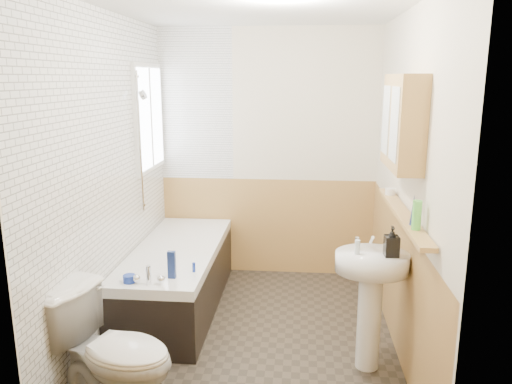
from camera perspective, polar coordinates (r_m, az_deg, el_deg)
floor at (r=4.14m, az=-0.20°, el=-16.19°), size 2.80×2.80×0.00m
ceiling at (r=3.65m, az=-0.23°, el=20.58°), size 2.80×2.80×0.00m
wall_back at (r=5.08m, az=1.32°, el=4.28°), size 2.20×0.02×2.50m
wall_front at (r=2.34m, az=-3.55°, el=-6.14°), size 2.20×0.02×2.50m
wall_left at (r=3.96m, az=-16.43°, el=1.26°), size 0.02×2.80×2.50m
wall_right at (r=3.76m, az=16.89°, el=0.62°), size 0.02×2.80×2.50m
wainscot_right at (r=3.97m, az=15.86°, el=-9.99°), size 0.01×2.80×1.00m
wainscot_back at (r=5.22m, az=1.26°, el=-3.92°), size 2.20×0.01×1.00m
tile_cladding_left at (r=3.95m, az=-16.13°, el=1.26°), size 0.01×2.80×2.50m
tile_return_back at (r=5.11m, az=-6.94°, el=9.88°), size 0.75×0.01×1.50m
window at (r=4.78m, az=-12.02°, el=8.28°), size 0.03×0.79×0.99m
bathtub at (r=4.55m, az=-8.95°, el=-9.46°), size 0.70×1.81×0.71m
shower_riser at (r=4.43m, az=-13.06°, el=6.86°), size 0.11×0.08×1.21m
toilet at (r=3.27m, az=-16.05°, el=-17.40°), size 0.90×0.67×0.78m
sink at (r=3.58m, az=12.98°, el=-10.49°), size 0.50×0.40×0.97m
pine_shelf at (r=3.54m, az=16.40°, el=-2.43°), size 0.10×1.48×0.03m
medicine_cabinet at (r=3.48m, az=16.43°, el=7.67°), size 0.17×0.69×0.62m
foam_can at (r=3.13m, az=17.90°, el=-2.54°), size 0.07×0.07×0.18m
green_bottle at (r=3.22m, az=17.54°, el=-1.96°), size 0.04×0.04×0.19m
black_jar at (r=4.02m, az=15.09°, el=0.04°), size 0.09×0.09×0.05m
soap_bottle at (r=3.45m, az=15.21°, el=-6.34°), size 0.10×0.21×0.09m
clear_bottle at (r=3.43m, az=11.51°, el=-6.19°), size 0.04×0.04×0.10m
blue_gel at (r=3.77m, az=-9.61°, el=-8.19°), size 0.06×0.04×0.21m
cream_jar at (r=3.78m, az=-14.27°, el=-9.58°), size 0.10×0.10×0.06m
orange_bottle at (r=3.88m, az=-7.12°, el=-8.54°), size 0.03×0.03×0.07m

